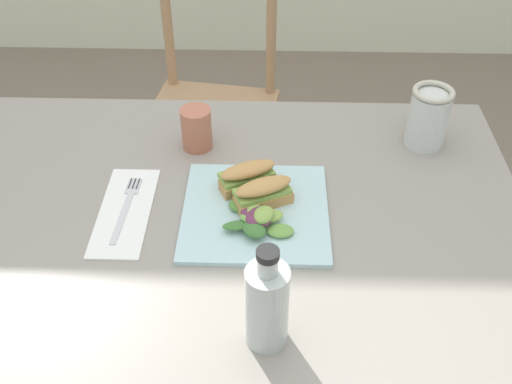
{
  "coord_description": "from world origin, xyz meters",
  "views": [
    {
      "loc": [
        0.16,
        -0.87,
        1.51
      ],
      "look_at": [
        0.13,
        0.01,
        0.76
      ],
      "focal_mm": 42.11,
      "sensor_mm": 36.0,
      "label": 1
    }
  ],
  "objects": [
    {
      "name": "mason_jar_iced_tea",
      "position": [
        0.49,
        0.21,
        0.8
      ],
      "size": [
        0.09,
        0.09,
        0.13
      ],
      "color": "gold",
      "rests_on": "dining_table"
    },
    {
      "name": "sandwich_half_back",
      "position": [
        0.11,
        0.03,
        0.78
      ],
      "size": [
        0.12,
        0.09,
        0.06
      ],
      "color": "tan",
      "rests_on": "plate_lunch"
    },
    {
      "name": "cup_extra_side",
      "position": [
        -0.0,
        0.18,
        0.79
      ],
      "size": [
        0.06,
        0.06,
        0.09
      ],
      "primitive_type": "cylinder",
      "color": "#B2664C",
      "rests_on": "dining_table"
    },
    {
      "name": "sandwich_half_front",
      "position": [
        0.15,
        -0.01,
        0.78
      ],
      "size": [
        0.12,
        0.09,
        0.06
      ],
      "color": "tan",
      "rests_on": "plate_lunch"
    },
    {
      "name": "plate_lunch",
      "position": [
        0.13,
        -0.03,
        0.74
      ],
      "size": [
        0.28,
        0.28,
        0.01
      ],
      "primitive_type": "cube",
      "color": "silver",
      "rests_on": "dining_table"
    },
    {
      "name": "bottle_cold_brew",
      "position": [
        0.16,
        -0.31,
        0.81
      ],
      "size": [
        0.07,
        0.07,
        0.19
      ],
      "color": "#472819",
      "rests_on": "dining_table"
    },
    {
      "name": "napkin_folded",
      "position": [
        -0.12,
        -0.04,
        0.74
      ],
      "size": [
        0.1,
        0.25,
        0.0
      ],
      "primitive_type": "cube",
      "rotation": [
        0.0,
        0.0,
        0.0
      ],
      "color": "white",
      "rests_on": "dining_table"
    },
    {
      "name": "fork_on_napkin",
      "position": [
        -0.12,
        -0.02,
        0.75
      ],
      "size": [
        0.03,
        0.19,
        0.0
      ],
      "color": "silver",
      "rests_on": "napkin_folded"
    },
    {
      "name": "salad_mixed_greens",
      "position": [
        0.14,
        -0.08,
        0.77
      ],
      "size": [
        0.13,
        0.13,
        0.04
      ],
      "color": "#6B9E47",
      "rests_on": "plate_lunch"
    },
    {
      "name": "dining_table",
      "position": [
        0.07,
        -0.07,
        0.61
      ],
      "size": [
        1.18,
        0.87,
        0.74
      ],
      "color": "gray",
      "rests_on": "ground"
    },
    {
      "name": "chair_wooden_far",
      "position": [
        -0.03,
        0.78,
        0.45
      ],
      "size": [
        0.45,
        0.45,
        0.87
      ],
      "color": "tan",
      "rests_on": "ground"
    }
  ]
}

